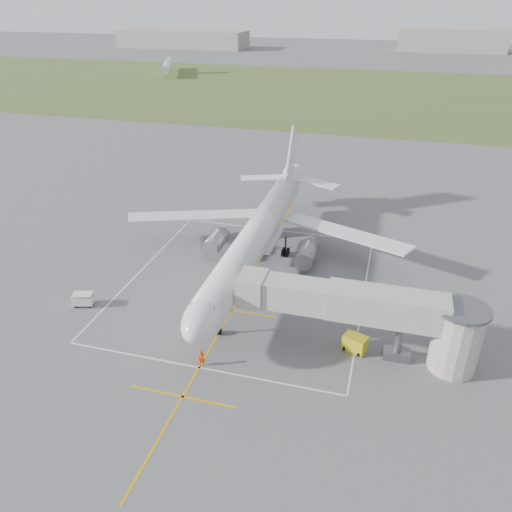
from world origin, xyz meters
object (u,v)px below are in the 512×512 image
(jet_bridge, at_px, (378,314))
(ramp_worker_nose, at_px, (201,358))
(ramp_worker_wing, at_px, (223,265))
(baggage_cart, at_px, (83,299))
(airliner, at_px, (257,235))
(gpu_unit, at_px, (355,343))

(jet_bridge, relative_size, ramp_worker_nose, 13.18)
(ramp_worker_wing, bearing_deg, ramp_worker_nose, 157.86)
(ramp_worker_wing, bearing_deg, baggage_cart, 98.15)
(jet_bridge, bearing_deg, ramp_worker_nose, -158.53)
(airliner, distance_m, gpu_unit, 20.18)
(airliner, height_order, ramp_worker_nose, airliner)
(baggage_cart, bearing_deg, airliner, 26.04)
(jet_bridge, height_order, gpu_unit, jet_bridge)
(airliner, bearing_deg, gpu_unit, -45.37)
(airliner, bearing_deg, jet_bridge, -42.19)
(airliner, bearing_deg, baggage_cart, -139.19)
(gpu_unit, bearing_deg, jet_bridge, 17.71)
(jet_bridge, height_order, baggage_cart, jet_bridge)
(jet_bridge, bearing_deg, airliner, 137.81)
(gpu_unit, relative_size, ramp_worker_nose, 1.48)
(gpu_unit, distance_m, baggage_cart, 30.49)
(ramp_worker_nose, height_order, ramp_worker_wing, ramp_worker_nose)
(gpu_unit, xyz_separation_m, ramp_worker_nose, (-13.83, -6.25, 0.06))
(ramp_worker_nose, xyz_separation_m, ramp_worker_wing, (-3.99, 17.87, -0.06))
(gpu_unit, height_order, baggage_cart, gpu_unit)
(airliner, xyz_separation_m, ramp_worker_wing, (-3.86, -2.51, -3.56))
(airliner, distance_m, ramp_worker_nose, 20.68)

